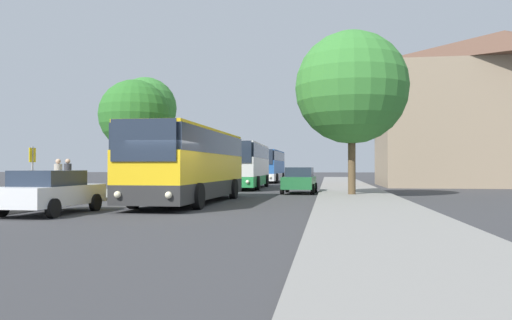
% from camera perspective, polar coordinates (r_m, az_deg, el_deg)
% --- Properties ---
extents(ground_plane, '(300.00, 300.00, 0.00)m').
position_cam_1_polar(ground_plane, '(18.00, -9.76, -5.89)').
color(ground_plane, '#38383A').
rests_on(ground_plane, ground).
extents(sidewalk_right, '(4.00, 120.00, 0.15)m').
position_cam_1_polar(sidewalk_right, '(17.19, 13.16, -5.86)').
color(sidewalk_right, gray).
rests_on(sidewalk_right, ground_plane).
extents(building_right_background, '(20.49, 10.58, 13.13)m').
position_cam_1_polar(building_right_background, '(46.94, 26.61, 5.32)').
color(building_right_background, gray).
rests_on(building_right_background, ground_plane).
extents(bus_front, '(3.00, 11.15, 3.25)m').
position_cam_1_polar(bus_front, '(22.40, -7.54, -0.45)').
color(bus_front, '#2D2D2D').
rests_on(bus_front, ground_plane).
extents(bus_middle, '(3.04, 11.20, 3.35)m').
position_cam_1_polar(bus_middle, '(37.78, -1.19, -0.55)').
color(bus_middle, '#238942').
rests_on(bus_middle, ground_plane).
extents(bus_rear, '(2.82, 10.64, 3.37)m').
position_cam_1_polar(bus_rear, '(53.15, 1.42, -0.64)').
color(bus_rear, silver).
rests_on(bus_rear, ground_plane).
extents(parked_car_left_curb, '(2.13, 4.35, 1.48)m').
position_cam_1_polar(parked_car_left_curb, '(18.34, -22.42, -3.32)').
color(parked_car_left_curb, silver).
rests_on(parked_car_left_curb, ground_plane).
extents(parked_car_right_near, '(2.11, 4.21, 1.59)m').
position_cam_1_polar(parked_car_right_near, '(30.57, 4.99, -2.30)').
color(parked_car_right_near, '#236B38').
rests_on(parked_car_right_near, ground_plane).
extents(bus_stop_sign, '(0.08, 0.45, 2.30)m').
position_cam_1_polar(bus_stop_sign, '(22.77, -24.20, -0.77)').
color(bus_stop_sign, gray).
rests_on(bus_stop_sign, sidewalk_left).
extents(pedestrian_waiting_near, '(0.36, 0.36, 1.87)m').
position_cam_1_polar(pedestrian_waiting_near, '(26.64, -20.72, -1.84)').
color(pedestrian_waiting_near, '#23232D').
rests_on(pedestrian_waiting_near, sidewalk_left).
extents(pedestrian_waiting_far, '(0.36, 0.36, 1.84)m').
position_cam_1_polar(pedestrian_waiting_far, '(24.87, -21.68, -1.95)').
color(pedestrian_waiting_far, '#23232D').
rests_on(pedestrian_waiting_far, sidewalk_left).
extents(tree_left_near, '(4.23, 4.23, 6.70)m').
position_cam_1_polar(tree_left_near, '(30.87, -13.72, 4.98)').
color(tree_left_near, '#513D23').
rests_on(tree_left_near, sidewalk_left).
extents(tree_left_far, '(4.29, 4.29, 7.74)m').
position_cam_1_polar(tree_left_far, '(35.86, -12.49, 5.77)').
color(tree_left_far, '#47331E').
rests_on(tree_left_far, sidewalk_left).
extents(tree_right_near, '(6.06, 6.06, 8.77)m').
position_cam_1_polar(tree_right_near, '(27.56, 10.86, 8.12)').
color(tree_right_near, brown).
rests_on(tree_right_near, sidewalk_right).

